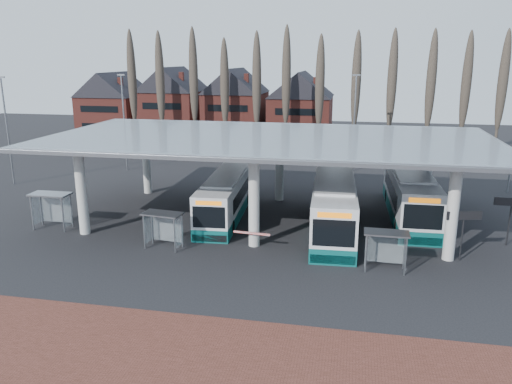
% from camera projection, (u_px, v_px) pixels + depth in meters
% --- Properties ---
extents(ground, '(140.00, 140.00, 0.00)m').
position_uv_depth(ground, '(246.00, 260.00, 30.14)').
color(ground, black).
rests_on(ground, ground).
extents(brick_strip, '(70.00, 10.00, 0.03)m').
position_uv_depth(brick_strip, '(178.00, 383.00, 18.77)').
color(brick_strip, brown).
rests_on(brick_strip, ground).
extents(station_canopy, '(32.00, 16.00, 6.34)m').
position_uv_depth(station_canopy, '(269.00, 145.00, 36.23)').
color(station_canopy, silver).
rests_on(station_canopy, ground).
extents(poplar_row, '(45.10, 1.10, 14.50)m').
position_uv_depth(poplar_row, '(305.00, 84.00, 59.10)').
color(poplar_row, '#473D33').
rests_on(poplar_row, ground).
extents(townhouse_row, '(36.80, 10.30, 12.25)m').
position_uv_depth(townhouse_row, '(205.00, 99.00, 73.20)').
color(townhouse_row, maroon).
rests_on(townhouse_row, ground).
extents(lamp_post_a, '(0.80, 0.16, 10.17)m').
position_uv_depth(lamp_post_a, '(124.00, 121.00, 52.94)').
color(lamp_post_a, slate).
rests_on(lamp_post_a, ground).
extents(lamp_post_b, '(0.80, 0.16, 10.17)m').
position_uv_depth(lamp_post_b, '(354.00, 122.00, 52.25)').
color(lamp_post_b, slate).
rests_on(lamp_post_b, ground).
extents(lamp_post_d, '(0.80, 0.16, 10.17)m').
position_uv_depth(lamp_post_d, '(7.00, 129.00, 46.85)').
color(lamp_post_d, slate).
rests_on(lamp_post_d, ground).
extents(bus_1, '(3.23, 11.76, 3.23)m').
position_uv_depth(bus_1, '(226.00, 197.00, 38.11)').
color(bus_1, silver).
rests_on(bus_1, ground).
extents(bus_2, '(3.37, 13.25, 3.65)m').
position_uv_depth(bus_2, '(334.00, 206.00, 35.21)').
color(bus_2, silver).
rests_on(bus_2, ground).
extents(bus_3, '(3.16, 13.18, 3.64)m').
position_uv_depth(bus_3, '(409.00, 194.00, 38.13)').
color(bus_3, silver).
rests_on(bus_3, ground).
extents(shelter_0, '(2.80, 1.43, 2.59)m').
position_uv_depth(shelter_0, '(52.00, 203.00, 35.40)').
color(shelter_0, gray).
rests_on(shelter_0, ground).
extents(shelter_1, '(2.66, 1.57, 2.35)m').
position_uv_depth(shelter_1, '(164.00, 222.00, 31.78)').
color(shelter_1, gray).
rests_on(shelter_1, ground).
extents(shelter_2, '(2.53, 1.30, 2.33)m').
position_uv_depth(shelter_2, '(386.00, 242.00, 28.38)').
color(shelter_2, gray).
rests_on(shelter_2, ground).
extents(info_sign_0, '(2.05, 0.60, 3.10)m').
position_uv_depth(info_sign_0, '(464.00, 219.00, 29.44)').
color(info_sign_0, black).
rests_on(info_sign_0, ground).
extents(info_sign_1, '(2.16, 0.15, 3.22)m').
position_uv_depth(info_sign_1, '(512.00, 205.00, 31.87)').
color(info_sign_1, black).
rests_on(info_sign_1, ground).
extents(barrier, '(2.42, 0.76, 1.21)m').
position_uv_depth(barrier, '(252.00, 234.00, 31.85)').
color(barrier, black).
rests_on(barrier, ground).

